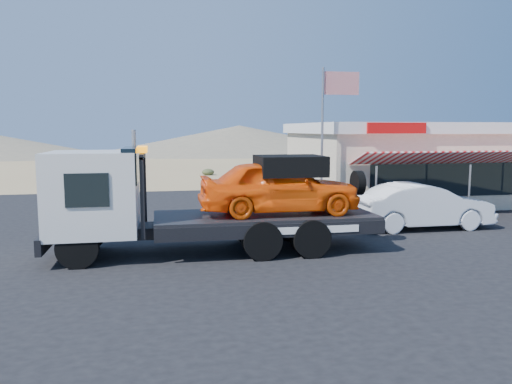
{
  "coord_description": "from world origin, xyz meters",
  "views": [
    {
      "loc": [
        -1.68,
        -14.52,
        3.61
      ],
      "look_at": [
        1.53,
        1.96,
        1.5
      ],
      "focal_mm": 35.0,
      "sensor_mm": 36.0,
      "label": 1
    }
  ],
  "objects_px": {
    "flagpole": "(328,126)",
    "white_sedan": "(422,206)",
    "tow_truck": "(207,196)",
    "jerky_store": "(402,161)"
  },
  "relations": [
    {
      "from": "flagpole",
      "to": "white_sedan",
      "type": "bearing_deg",
      "value": -42.56
    },
    {
      "from": "tow_truck",
      "to": "white_sedan",
      "type": "height_order",
      "value": "tow_truck"
    },
    {
      "from": "tow_truck",
      "to": "jerky_store",
      "type": "height_order",
      "value": "jerky_store"
    },
    {
      "from": "tow_truck",
      "to": "white_sedan",
      "type": "relative_size",
      "value": 1.87
    },
    {
      "from": "jerky_store",
      "to": "white_sedan",
      "type": "bearing_deg",
      "value": -111.66
    },
    {
      "from": "jerky_store",
      "to": "flagpole",
      "type": "xyz_separation_m",
      "value": [
        -5.57,
        -4.47,
        1.77
      ]
    },
    {
      "from": "white_sedan",
      "to": "jerky_store",
      "type": "height_order",
      "value": "jerky_store"
    },
    {
      "from": "tow_truck",
      "to": "flagpole",
      "type": "xyz_separation_m",
      "value": [
        5.27,
        4.63,
        2.09
      ]
    },
    {
      "from": "tow_truck",
      "to": "flagpole",
      "type": "height_order",
      "value": "flagpole"
    },
    {
      "from": "tow_truck",
      "to": "white_sedan",
      "type": "distance_m",
      "value": 8.36
    }
  ]
}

